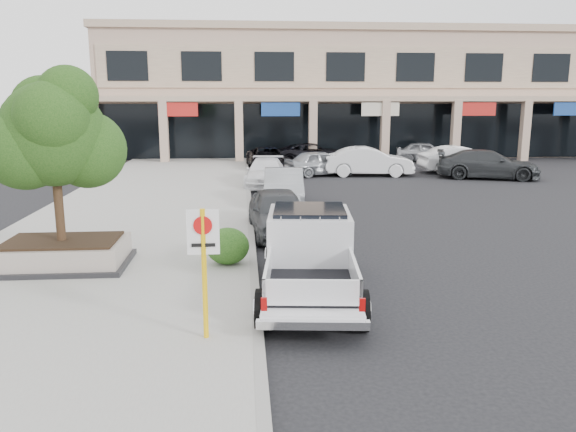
{
  "coord_description": "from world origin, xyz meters",
  "views": [
    {
      "loc": [
        -1.77,
        -11.21,
        4.24
      ],
      "look_at": [
        -0.75,
        1.5,
        1.59
      ],
      "focal_mm": 35.0,
      "sensor_mm": 36.0,
      "label": 1
    }
  ],
  "objects_px": {
    "curb_car_a": "(279,212)",
    "lot_car_d": "(313,153)",
    "planter": "(63,253)",
    "curb_car_d": "(268,158)",
    "pickup_truck": "(310,257)",
    "lot_car_c": "(488,164)",
    "lot_car_f": "(461,159)",
    "lot_car_b": "(369,161)",
    "curb_car_c": "(266,172)",
    "curb_car_b": "(284,187)",
    "lot_car_e": "(426,152)",
    "lot_car_a": "(321,163)",
    "planter_tree": "(61,135)",
    "no_parking_sign": "(204,256)"
  },
  "relations": [
    {
      "from": "curb_car_b",
      "to": "lot_car_d",
      "type": "relative_size",
      "value": 0.9
    },
    {
      "from": "planter",
      "to": "curb_car_c",
      "type": "distance_m",
      "value": 14.98
    },
    {
      "from": "no_parking_sign",
      "to": "lot_car_e",
      "type": "height_order",
      "value": "no_parking_sign"
    },
    {
      "from": "curb_car_d",
      "to": "lot_car_f",
      "type": "bearing_deg",
      "value": -17.67
    },
    {
      "from": "curb_car_b",
      "to": "lot_car_b",
      "type": "bearing_deg",
      "value": 61.27
    },
    {
      "from": "lot_car_b",
      "to": "lot_car_d",
      "type": "bearing_deg",
      "value": 25.98
    },
    {
      "from": "pickup_truck",
      "to": "lot_car_c",
      "type": "bearing_deg",
      "value": 62.01
    },
    {
      "from": "lot_car_b",
      "to": "lot_car_c",
      "type": "relative_size",
      "value": 0.92
    },
    {
      "from": "curb_car_d",
      "to": "curb_car_a",
      "type": "bearing_deg",
      "value": -96.36
    },
    {
      "from": "curb_car_b",
      "to": "lot_car_e",
      "type": "bearing_deg",
      "value": 58.02
    },
    {
      "from": "lot_car_a",
      "to": "lot_car_b",
      "type": "xyz_separation_m",
      "value": [
        2.67,
        -0.3,
        0.09
      ]
    },
    {
      "from": "planter_tree",
      "to": "lot_car_b",
      "type": "xyz_separation_m",
      "value": [
        11.47,
        17.11,
        -2.6
      ]
    },
    {
      "from": "curb_car_a",
      "to": "lot_car_d",
      "type": "relative_size",
      "value": 0.86
    },
    {
      "from": "curb_car_a",
      "to": "lot_car_c",
      "type": "xyz_separation_m",
      "value": [
        12.21,
        12.08,
        0.05
      ]
    },
    {
      "from": "curb_car_b",
      "to": "lot_car_d",
      "type": "xyz_separation_m",
      "value": [
        3.05,
        14.81,
        -0.04
      ]
    },
    {
      "from": "curb_car_a",
      "to": "pickup_truck",
      "type": "bearing_deg",
      "value": -91.0
    },
    {
      "from": "planter_tree",
      "to": "lot_car_b",
      "type": "height_order",
      "value": "planter_tree"
    },
    {
      "from": "curb_car_d",
      "to": "curb_car_c",
      "type": "bearing_deg",
      "value": -98.26
    },
    {
      "from": "pickup_truck",
      "to": "lot_car_c",
      "type": "xyz_separation_m",
      "value": [
        11.89,
        17.86,
        -0.11
      ]
    },
    {
      "from": "lot_car_c",
      "to": "lot_car_e",
      "type": "height_order",
      "value": "lot_car_c"
    },
    {
      "from": "curb_car_d",
      "to": "lot_car_b",
      "type": "bearing_deg",
      "value": -36.8
    },
    {
      "from": "curb_car_a",
      "to": "lot_car_d",
      "type": "height_order",
      "value": "curb_car_a"
    },
    {
      "from": "curb_car_d",
      "to": "planter_tree",
      "type": "bearing_deg",
      "value": -111.02
    },
    {
      "from": "lot_car_b",
      "to": "lot_car_e",
      "type": "distance_m",
      "value": 8.66
    },
    {
      "from": "curb_car_a",
      "to": "lot_car_f",
      "type": "xyz_separation_m",
      "value": [
        11.69,
        14.66,
        0.05
      ]
    },
    {
      "from": "no_parking_sign",
      "to": "lot_car_b",
      "type": "height_order",
      "value": "no_parking_sign"
    },
    {
      "from": "curb_car_c",
      "to": "lot_car_c",
      "type": "relative_size",
      "value": 0.87
    },
    {
      "from": "pickup_truck",
      "to": "lot_car_d",
      "type": "distance_m",
      "value": 25.97
    },
    {
      "from": "curb_car_a",
      "to": "planter",
      "type": "bearing_deg",
      "value": -152.13
    },
    {
      "from": "lot_car_d",
      "to": "lot_car_f",
      "type": "bearing_deg",
      "value": -126.57
    },
    {
      "from": "pickup_truck",
      "to": "curb_car_c",
      "type": "relative_size",
      "value": 1.21
    },
    {
      "from": "planter",
      "to": "curb_car_d",
      "type": "height_order",
      "value": "curb_car_d"
    },
    {
      "from": "planter_tree",
      "to": "curb_car_d",
      "type": "relative_size",
      "value": 0.81
    },
    {
      "from": "no_parking_sign",
      "to": "curb_car_d",
      "type": "height_order",
      "value": "no_parking_sign"
    },
    {
      "from": "lot_car_b",
      "to": "curb_car_a",
      "type": "bearing_deg",
      "value": 161.52
    },
    {
      "from": "curb_car_b",
      "to": "lot_car_c",
      "type": "height_order",
      "value": "lot_car_c"
    },
    {
      "from": "planter",
      "to": "curb_car_d",
      "type": "relative_size",
      "value": 0.65
    },
    {
      "from": "curb_car_a",
      "to": "lot_car_a",
      "type": "distance_m",
      "value": 14.43
    },
    {
      "from": "curb_car_c",
      "to": "lot_car_e",
      "type": "xyz_separation_m",
      "value": [
        11.46,
        10.07,
        0.02
      ]
    },
    {
      "from": "lot_car_f",
      "to": "curb_car_b",
      "type": "bearing_deg",
      "value": 128.22
    },
    {
      "from": "lot_car_d",
      "to": "lot_car_f",
      "type": "distance_m",
      "value": 9.69
    },
    {
      "from": "planter",
      "to": "curb_car_b",
      "type": "relative_size",
      "value": 0.71
    },
    {
      "from": "lot_car_a",
      "to": "curb_car_b",
      "type": "bearing_deg",
      "value": 144.69
    },
    {
      "from": "curb_car_b",
      "to": "lot_car_f",
      "type": "xyz_separation_m",
      "value": [
        11.15,
        9.49,
        0.05
      ]
    },
    {
      "from": "pickup_truck",
      "to": "curb_car_d",
      "type": "relative_size",
      "value": 1.15
    },
    {
      "from": "planter",
      "to": "lot_car_e",
      "type": "relative_size",
      "value": 0.78
    },
    {
      "from": "no_parking_sign",
      "to": "lot_car_d",
      "type": "bearing_deg",
      "value": 79.16
    },
    {
      "from": "no_parking_sign",
      "to": "curb_car_a",
      "type": "bearing_deg",
      "value": 77.57
    },
    {
      "from": "curb_car_a",
      "to": "curb_car_b",
      "type": "xyz_separation_m",
      "value": [
        0.54,
        5.18,
        0.0
      ]
    },
    {
      "from": "planter_tree",
      "to": "no_parking_sign",
      "type": "height_order",
      "value": "planter_tree"
    }
  ]
}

